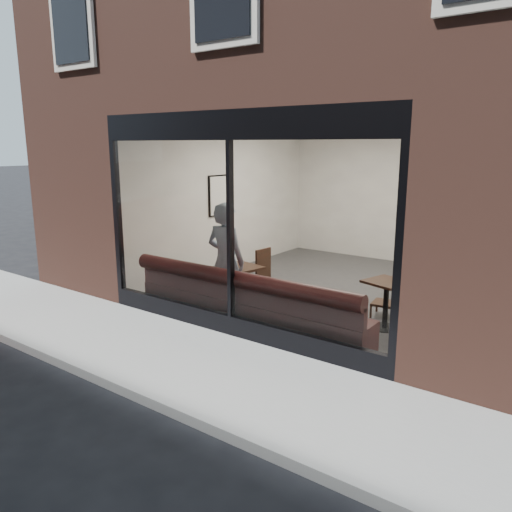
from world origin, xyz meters
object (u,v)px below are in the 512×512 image
Objects in this scene: person at (226,261)px; cafe_table_left at (239,268)px; banquette at (248,313)px; cafe_chair_right at (385,303)px; cafe_table_right at (387,282)px; cafe_chair_left at (255,286)px.

person is 0.42m from cafe_table_left.
cafe_chair_right is at bearing 47.19° from banquette.
person is 3.26× the size of cafe_table_right.
cafe_table_right is 2.55m from cafe_chair_left.
person reaches higher than cafe_table_left.
cafe_chair_left and cafe_chair_right have the same top height.
person is at bearing -86.06° from cafe_table_left.
banquette is at bearing 127.50° from cafe_chair_left.
cafe_table_left is 2.41m from cafe_table_right.
cafe_chair_right is at bearing 111.83° from cafe_table_right.
person is at bearing -157.03° from cafe_table_right.
cafe_chair_left is (-0.17, 0.69, -0.50)m from cafe_table_left.
cafe_table_right is at bearing -176.42° from cafe_chair_left.
cafe_chair_right is at bearing -164.31° from cafe_chair_left.
person is at bearing 27.52° from cafe_chair_right.
person is (-0.57, 0.18, 0.71)m from banquette.
banquette is at bearing -42.53° from cafe_table_left.
banquette is 2.14× the size of person.
cafe_table_right reaches higher than cafe_chair_right.
cafe_table_right is at bearing 104.33° from cafe_chair_right.
cafe_table_right is at bearing -158.64° from person.
cafe_chair_right is (2.10, 1.47, -0.69)m from person.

